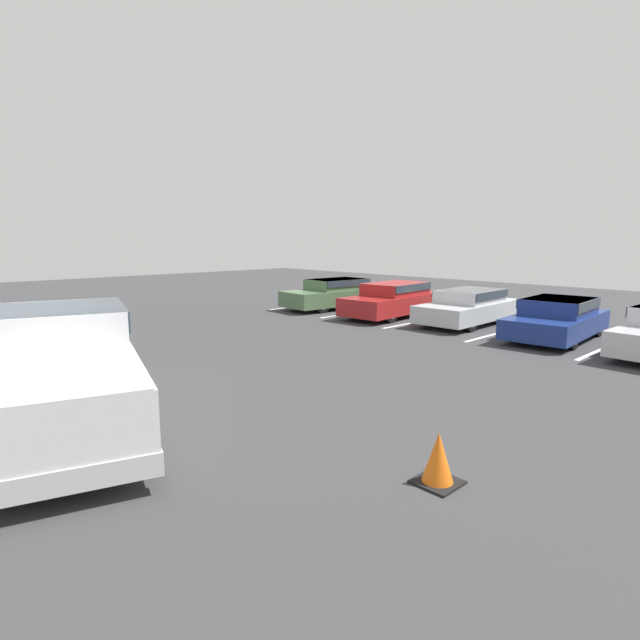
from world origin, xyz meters
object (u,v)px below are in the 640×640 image
parked_sedan_a (336,293)px  parked_sedan_c (469,306)px  pickup_truck (63,370)px  parked_sedan_d (557,317)px  traffic_cone (438,460)px  parked_sedan_b (394,298)px

parked_sedan_a → parked_sedan_c: bearing=99.3°
pickup_truck → parked_sedan_c: size_ratio=1.37×
pickup_truck → parked_sedan_d: 12.85m
parked_sedan_a → traffic_cone: bearing=53.9°
parked_sedan_a → parked_sedan_d: bearing=94.8°
parked_sedan_c → traffic_cone: (5.67, -10.45, -0.33)m
pickup_truck → parked_sedan_b: 13.10m
parked_sedan_c → pickup_truck: bearing=1.2°
pickup_truck → traffic_cone: (4.98, 2.62, -0.62)m
parked_sedan_b → parked_sedan_c: bearing=94.6°
parked_sedan_a → parked_sedan_c: (5.92, 0.48, -0.02)m
parked_sedan_b → traffic_cone: 13.14m
parked_sedan_d → traffic_cone: 10.33m
parked_sedan_a → traffic_cone: size_ratio=7.42×
parked_sedan_c → parked_sedan_d: (3.11, -0.45, 0.00)m
parked_sedan_b → parked_sedan_d: 5.95m
pickup_truck → traffic_cone: pickup_truck is taller
parked_sedan_c → parked_sedan_d: parked_sedan_d is taller
parked_sedan_c → parked_sedan_a: bearing=-87.1°
parked_sedan_d → parked_sedan_b: bearing=-94.0°
parked_sedan_a → parked_sedan_b: parked_sedan_b is taller
parked_sedan_a → traffic_cone: 15.28m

